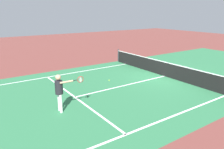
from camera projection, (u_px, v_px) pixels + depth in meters
ground_plane at (164, 76)px, 14.20m from camera, size 60.00×60.00×0.00m
court_surface_inbounds at (164, 76)px, 14.20m from camera, size 10.62×24.40×0.00m
line_sideline_left at (54, 76)px, 14.22m from camera, size 0.10×11.89×0.01m
line_sideline_right at (136, 131)px, 7.72m from camera, size 0.10×11.89×0.01m
line_service_near at (75, 97)px, 10.72m from camera, size 8.22×0.10×0.01m
line_center_service at (126, 85)px, 12.46m from camera, size 0.10×6.40×0.01m
net at (165, 69)px, 14.06m from camera, size 10.37×0.09×1.07m
player_near at (60, 89)px, 8.92m from camera, size 0.53×1.19×1.63m
tennis_ball_mid_court at (109, 80)px, 13.25m from camera, size 0.07×0.07×0.07m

